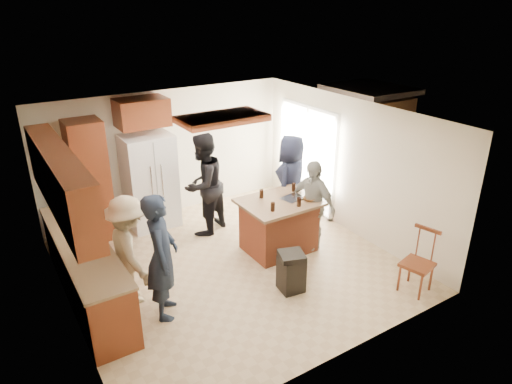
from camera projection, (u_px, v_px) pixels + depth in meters
room_shell at (359, 147)px, 10.64m from camera, size 8.00×5.20×5.00m
person_front_left at (162, 257)px, 6.08m from camera, size 0.71×0.80×1.81m
person_behind_left at (203, 185)px, 8.29m from camera, size 1.09×0.93×1.91m
person_behind_right at (291, 182)px, 8.57m from camera, size 1.04×0.93×1.79m
person_side_right at (312, 205)px, 7.83m from camera, size 0.66×1.02×1.61m
person_counter at (130, 250)px, 6.41m from camera, size 0.49×1.05×1.63m
left_cabinetry at (78, 241)px, 6.38m from camera, size 0.64×3.00×2.30m
back_wall_units at (104, 164)px, 8.06m from camera, size 1.80×0.60×2.45m
refrigerator at (150, 181)px, 8.57m from camera, size 0.90×0.76×1.80m
kitchen_island at (279, 225)px, 7.86m from camera, size 1.28×1.03×0.93m
island_items at (294, 198)px, 7.70m from camera, size 0.94×0.70×0.15m
trash_bin at (291, 271)px, 6.81m from camera, size 0.46×0.46×0.63m
spindle_chair at (418, 264)px, 6.76m from camera, size 0.51×0.51×0.99m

